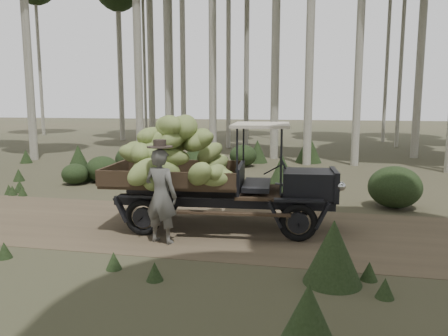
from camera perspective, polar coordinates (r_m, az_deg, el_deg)
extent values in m
plane|color=#473D2B|center=(10.40, -13.00, -7.01)|extent=(120.00, 120.00, 0.00)
cube|color=brown|center=(10.40, -13.00, -6.98)|extent=(70.00, 4.00, 0.01)
cube|color=black|center=(9.51, 10.81, -2.04)|extent=(1.10, 1.05, 0.56)
cube|color=black|center=(9.57, 14.19, -2.09)|extent=(0.18, 1.03, 0.64)
cube|color=black|center=(9.51, 2.15, -1.26)|extent=(0.20, 1.44, 0.56)
cube|color=#38281C|center=(9.76, -6.29, -1.67)|extent=(3.01, 2.07, 0.08)
cube|color=#38281C|center=(10.62, -5.15, 0.20)|extent=(2.87, 0.29, 0.33)
cube|color=#38281C|center=(8.85, -7.71, -1.55)|extent=(2.87, 0.29, 0.33)
cube|color=#38281C|center=(10.16, -14.22, -0.42)|extent=(0.21, 1.85, 0.33)
cube|color=beige|center=(9.36, 4.90, 5.64)|extent=(1.32, 1.83, 0.06)
cube|color=black|center=(10.03, 0.28, -3.62)|extent=(4.72, 0.48, 0.18)
cube|color=black|center=(9.27, -0.31, -4.63)|extent=(4.72, 0.48, 0.18)
torus|color=black|center=(10.44, 9.31, -4.63)|extent=(0.79, 0.20, 0.78)
torus|color=black|center=(8.85, 9.67, -7.06)|extent=(0.79, 0.20, 0.78)
torus|color=black|center=(10.80, -7.87, -4.15)|extent=(0.79, 0.20, 0.78)
torus|color=black|center=(9.27, -10.53, -6.36)|extent=(0.79, 0.20, 0.78)
sphere|color=beige|center=(10.02, 14.35, -1.32)|extent=(0.18, 0.18, 0.18)
sphere|color=beige|center=(9.12, 15.05, -2.32)|extent=(0.18, 0.18, 0.18)
ellipsoid|color=olive|center=(9.54, -7.59, -0.42)|extent=(0.94, 0.79, 0.72)
ellipsoid|color=olive|center=(9.55, -9.58, 2.04)|extent=(0.84, 0.95, 0.59)
ellipsoid|color=olive|center=(9.69, -9.50, 3.97)|extent=(0.43, 0.72, 0.46)
ellipsoid|color=olive|center=(9.76, -5.68, 5.44)|extent=(0.91, 0.76, 0.58)
ellipsoid|color=olive|center=(10.33, -0.88, 0.59)|extent=(0.60, 0.97, 0.51)
ellipsoid|color=olive|center=(9.75, -11.48, 1.83)|extent=(0.90, 0.73, 0.59)
ellipsoid|color=olive|center=(9.65, -9.18, 3.95)|extent=(0.88, 0.84, 0.48)
ellipsoid|color=olive|center=(9.76, -5.76, 4.98)|extent=(0.95, 1.03, 0.73)
ellipsoid|color=olive|center=(9.07, -9.20, -1.10)|extent=(0.76, 1.05, 0.75)
ellipsoid|color=olive|center=(10.30, -10.78, 2.05)|extent=(1.01, 0.82, 0.70)
ellipsoid|color=olive|center=(9.96, -5.85, 3.67)|extent=(0.75, 0.51, 0.69)
ellipsoid|color=olive|center=(9.52, -5.01, 5.36)|extent=(0.74, 0.91, 0.73)
ellipsoid|color=olive|center=(8.81, -0.81, -0.72)|extent=(0.45, 0.89, 0.50)
ellipsoid|color=olive|center=(9.55, -6.74, 1.44)|extent=(0.87, 0.64, 0.46)
ellipsoid|color=olive|center=(9.47, -6.55, 3.90)|extent=(0.70, 0.89, 0.63)
ellipsoid|color=olive|center=(9.50, -7.16, 5.47)|extent=(0.88, 0.89, 0.49)
ellipsoid|color=olive|center=(8.74, -1.06, -1.25)|extent=(0.84, 0.54, 0.42)
ellipsoid|color=olive|center=(9.49, -10.70, 1.88)|extent=(0.73, 0.93, 0.52)
ellipsoid|color=olive|center=(9.54, -3.24, 3.72)|extent=(0.74, 0.92, 0.69)
ellipsoid|color=olive|center=(9.64, -7.10, 4.85)|extent=(0.77, 0.73, 0.44)
ellipsoid|color=olive|center=(10.18, -9.89, 0.36)|extent=(0.91, 0.51, 0.61)
ellipsoid|color=olive|center=(10.05, -8.40, 2.40)|extent=(0.95, 0.71, 0.48)
ellipsoid|color=olive|center=(9.53, -3.42, 3.49)|extent=(1.02, 0.74, 0.68)
ellipsoid|color=olive|center=(9.61, -7.64, 5.26)|extent=(0.80, 0.90, 0.65)
ellipsoid|color=olive|center=(10.01, -9.75, -0.19)|extent=(1.04, 1.00, 0.73)
ellipsoid|color=olive|center=(10.07, -1.86, 2.03)|extent=(0.79, 0.88, 0.63)
ellipsoid|color=olive|center=(9.58, -8.36, 3.51)|extent=(0.85, 0.57, 0.65)
ellipsoid|color=olive|center=(9.70, -6.67, 5.22)|extent=(0.83, 0.59, 0.65)
ellipsoid|color=olive|center=(8.89, -10.38, -0.49)|extent=(0.95, 0.95, 0.78)
ellipsoid|color=olive|center=(8.62, -3.19, -0.79)|extent=(0.87, 0.92, 0.72)
imported|color=#52514B|center=(8.63, -8.24, -3.65)|extent=(0.77, 0.59, 1.88)
cylinder|color=#322923|center=(8.47, -8.38, 2.76)|extent=(0.60, 0.60, 0.03)
cylinder|color=#322923|center=(8.47, -8.39, 3.18)|extent=(0.30, 0.30, 0.15)
cylinder|color=#B2AD9E|center=(31.32, -7.18, 18.62)|extent=(0.44, 0.44, 16.46)
cylinder|color=#B2AD9E|center=(33.06, -13.55, 16.74)|extent=(0.37, 0.37, 15.11)
cylinder|color=#B2AD9E|center=(28.95, 3.03, 20.89)|extent=(0.32, 0.32, 17.82)
cylinder|color=#B2AD9E|center=(39.90, -23.21, 16.57)|extent=(0.27, 0.27, 17.48)
cylinder|color=#B2AD9E|center=(35.74, -10.56, 20.42)|extent=(0.22, 0.22, 20.31)
cone|color=#233319|center=(18.55, -3.90, 2.12)|extent=(1.20, 1.20, 1.33)
ellipsoid|color=#233319|center=(19.66, -12.39, 0.88)|extent=(0.44, 0.44, 0.35)
cone|color=#233319|center=(13.02, 7.57, -0.93)|extent=(1.11, 1.11, 1.24)
cone|color=#233319|center=(6.98, 14.08, -10.56)|extent=(0.90, 0.90, 1.00)
cone|color=#233319|center=(20.07, 4.39, 2.19)|extent=(0.94, 0.94, 1.04)
ellipsoid|color=#233319|center=(15.76, -15.61, -0.11)|extent=(1.12, 1.12, 0.89)
ellipsoid|color=#233319|center=(12.25, 21.42, -2.33)|extent=(1.37, 1.37, 1.10)
cone|color=#233319|center=(4.74, 10.87, -20.12)|extent=(0.90, 0.90, 1.00)
cone|color=#233319|center=(18.16, 0.42, 0.69)|extent=(0.46, 0.46, 0.51)
ellipsoid|color=#233319|center=(16.02, 10.93, -0.80)|extent=(0.44, 0.44, 0.35)
cone|color=#233319|center=(21.82, -24.45, 1.40)|extent=(0.56, 0.56, 0.62)
ellipsoid|color=#233319|center=(18.79, 2.51, 1.64)|extent=(1.17, 1.17, 0.93)
cone|color=#233319|center=(16.97, -25.24, -0.81)|extent=(0.40, 0.40, 0.44)
ellipsoid|color=#233319|center=(17.59, -11.90, 1.18)|extent=(1.32, 1.32, 1.06)
cone|color=#233319|center=(16.37, -18.47, 0.70)|extent=(1.14, 1.14, 1.26)
cone|color=#233319|center=(20.40, 11.00, 2.59)|extent=(1.21, 1.21, 1.34)
ellipsoid|color=#233319|center=(15.54, -18.90, -0.74)|extent=(0.87, 0.87, 0.70)
cone|color=#233319|center=(6.82, 20.28, -14.48)|extent=(0.27, 0.27, 0.30)
cone|color=#233319|center=(14.28, -24.84, -2.73)|extent=(0.27, 0.27, 0.30)
cone|color=#233319|center=(14.69, -26.29, -2.52)|extent=(0.27, 0.27, 0.30)
cone|color=#233319|center=(7.07, -9.05, -13.18)|extent=(0.27, 0.27, 0.30)
cone|color=#233319|center=(12.10, 5.46, -3.88)|extent=(0.27, 0.27, 0.30)
cone|color=#233319|center=(15.31, -25.14, -2.02)|extent=(0.27, 0.27, 0.30)
cone|color=#233319|center=(14.49, -25.91, -2.64)|extent=(0.27, 0.27, 0.30)
cone|color=#233319|center=(7.64, -14.21, -11.64)|extent=(0.27, 0.27, 0.30)
cone|color=#233319|center=(8.82, -26.77, -9.55)|extent=(0.27, 0.27, 0.30)
cone|color=#233319|center=(7.36, 18.44, -12.64)|extent=(0.27, 0.27, 0.30)
cone|color=#233319|center=(14.84, -25.32, -2.35)|extent=(0.27, 0.27, 0.30)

